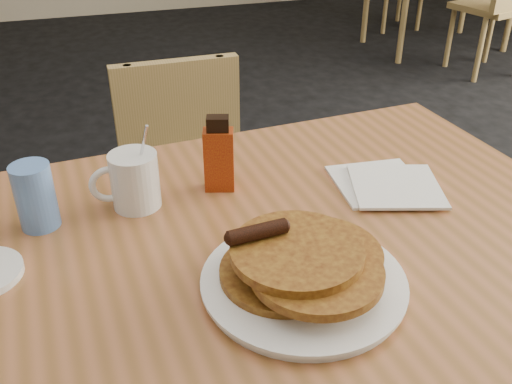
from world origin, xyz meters
The scene contains 7 objects.
main_table centered at (0.03, 0.00, 0.71)m, with size 1.41×1.00×0.75m.
chair_main_far centered at (0.05, 0.72, 0.49)m, with size 0.38×0.38×0.83m.
pancake_plate centered at (0.07, -0.14, 0.78)m, with size 0.32×0.32×0.10m.
coffee_mug centered at (-0.15, 0.19, 0.81)m, with size 0.13×0.09×0.17m.
syrup_bottle centered at (0.02, 0.20, 0.82)m, with size 0.07×0.05×0.16m.
napkin_stack centered at (0.35, 0.10, 0.76)m, with size 0.23×0.24×0.01m.
blue_tumbler centered at (-0.32, 0.17, 0.81)m, with size 0.07×0.07×0.12m, color #5A88D4.
Camera 1 is at (-0.21, -0.78, 1.34)m, focal length 40.00 mm.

